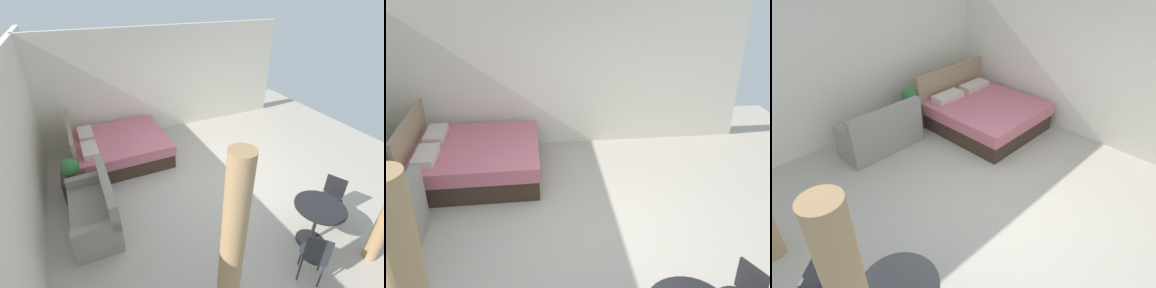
# 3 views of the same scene
# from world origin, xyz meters

# --- Properties ---
(ground_plane) EXTENTS (8.82, 9.78, 0.02)m
(ground_plane) POSITION_xyz_m (0.00, 0.00, -0.01)
(ground_plane) COLOR #B2A899
(wall_back) EXTENTS (8.82, 0.12, 2.80)m
(wall_back) POSITION_xyz_m (0.00, 3.39, 1.40)
(wall_back) COLOR silver
(wall_back) RESTS_ON ground
(wall_right) EXTENTS (0.12, 6.78, 2.80)m
(wall_right) POSITION_xyz_m (2.91, 0.00, 1.40)
(wall_right) COLOR silver
(wall_right) RESTS_ON ground
(bed) EXTENTS (1.93, 2.12, 1.10)m
(bed) POSITION_xyz_m (1.72, 1.70, 0.31)
(bed) COLOR #38281E
(bed) RESTS_ON ground
(couch) EXTENTS (1.48, 0.72, 0.93)m
(couch) POSITION_xyz_m (-0.28, 2.49, 0.32)
(couch) COLOR gray
(couch) RESTS_ON ground
(nightstand) EXTENTS (0.48, 0.44, 0.49)m
(nightstand) POSITION_xyz_m (0.73, 2.76, 0.25)
(nightstand) COLOR #473323
(nightstand) RESTS_ON ground
(potted_plant) EXTENTS (0.33, 0.33, 0.41)m
(potted_plant) POSITION_xyz_m (0.63, 2.76, 0.71)
(potted_plant) COLOR brown
(potted_plant) RESTS_ON nightstand
(vase) EXTENTS (0.11, 0.11, 0.15)m
(vase) POSITION_xyz_m (0.85, 2.77, 0.57)
(vase) COLOR silver
(vase) RESTS_ON nightstand
(balcony_table) EXTENTS (0.76, 0.76, 0.75)m
(balcony_table) POSITION_xyz_m (-2.06, -0.62, 0.53)
(balcony_table) COLOR black
(balcony_table) RESTS_ON ground
(cafe_chair_near_window) EXTENTS (0.55, 0.55, 0.91)m
(cafe_chair_near_window) POSITION_xyz_m (-2.56, -0.07, 0.55)
(cafe_chair_near_window) COLOR #2D2D33
(cafe_chair_near_window) RESTS_ON ground
(cafe_chair_near_couch) EXTENTS (0.54, 0.54, 0.80)m
(cafe_chair_near_couch) POSITION_xyz_m (-1.74, -1.30, 0.49)
(cafe_chair_near_couch) COLOR black
(cafe_chair_near_couch) RESTS_ON ground
(curtain_right) EXTENTS (0.23, 0.23, 2.57)m
(curtain_right) POSITION_xyz_m (-2.66, 1.36, 1.28)
(curtain_right) COLOR tan
(curtain_right) RESTS_ON ground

